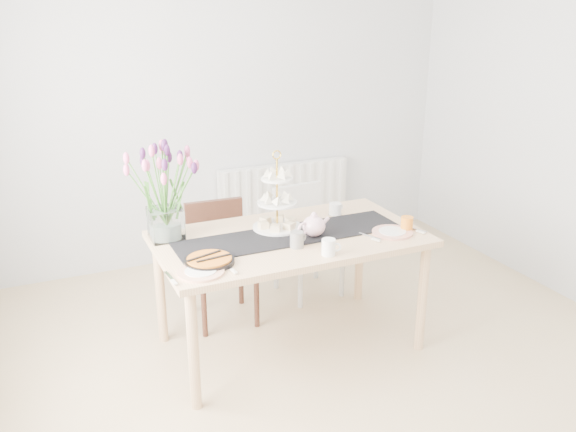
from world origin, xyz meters
name	(u,v)px	position (x,y,z in m)	size (l,w,h in m)	color
room_shell	(370,170)	(0.00, 0.00, 1.30)	(4.50, 4.50, 4.50)	tan
radiator	(284,197)	(0.50, 2.19, 0.45)	(1.20, 0.08, 0.60)	white
dining_table	(290,247)	(-0.16, 0.62, 0.67)	(1.60, 0.90, 0.75)	tan
chair_brown	(219,253)	(-0.43, 1.18, 0.47)	(0.42, 0.42, 0.81)	#391B14
chair_white	(304,232)	(0.27, 1.31, 0.46)	(0.43, 0.43, 0.80)	silver
table_runner	(290,235)	(-0.16, 0.62, 0.75)	(1.40, 0.35, 0.01)	black
tulip_vase	(162,178)	(-0.85, 0.88, 1.13)	(0.69, 0.69, 0.59)	silver
cake_stand	(277,210)	(-0.18, 0.75, 0.88)	(0.31, 0.31, 0.45)	gold
teapot	(314,226)	(-0.03, 0.54, 0.82)	(0.22, 0.18, 0.15)	white
cream_jug	(335,209)	(0.27, 0.84, 0.79)	(0.08, 0.08, 0.08)	white
tart_tin	(209,261)	(-0.72, 0.42, 0.77)	(0.27, 0.27, 0.03)	black
mug_grey	(297,240)	(-0.19, 0.44, 0.80)	(0.08, 0.08, 0.09)	slate
mug_white	(329,247)	(-0.08, 0.26, 0.80)	(0.08, 0.08, 0.09)	white
mug_orange	(407,224)	(0.54, 0.40, 0.79)	(0.07, 0.07, 0.09)	orange
plate_left	(201,272)	(-0.80, 0.32, 0.76)	(0.25, 0.25, 0.01)	silver
plate_right	(392,232)	(0.43, 0.40, 0.76)	(0.25, 0.25, 0.01)	white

